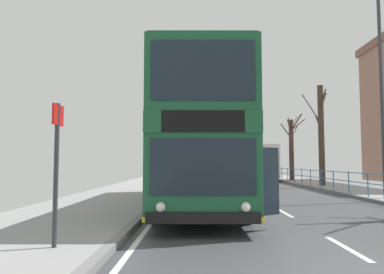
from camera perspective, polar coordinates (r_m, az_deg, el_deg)
double_decker_bus_main at (r=13.27m, az=0.96°, el=-0.81°), size 3.33×11.56×4.43m
background_bus_far_lane at (r=34.47m, az=9.89°, el=-3.80°), size 2.69×9.26×3.09m
pedestrian_railing_far_kerb at (r=20.87m, az=21.08°, el=-5.80°), size 0.05×31.37×1.03m
bus_stop_sign_near at (r=6.75m, az=-20.28°, el=-2.96°), size 0.08×0.44×2.46m
street_lamp_far_side at (r=17.40m, az=27.26°, el=9.02°), size 0.28×0.60×9.20m
bare_tree_far_00 at (r=25.32m, az=19.41°, el=0.57°), size 1.98×2.32×6.51m
bare_tree_far_02 at (r=32.23m, az=15.20°, el=-1.47°), size 2.55×3.29×5.63m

